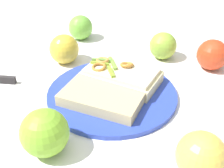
{
  "coord_description": "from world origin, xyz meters",
  "views": [
    {
      "loc": [
        -0.06,
        -0.53,
        0.37
      ],
      "look_at": [
        0.0,
        0.0,
        0.03
      ],
      "focal_mm": 46.09,
      "sensor_mm": 36.0,
      "label": 1
    }
  ],
  "objects_px": {
    "sandwich": "(121,75)",
    "knife": "(1,80)",
    "bread_slice_side": "(102,98)",
    "apple_4": "(81,28)",
    "apple_1": "(201,156)",
    "apple_0": "(212,55)",
    "apple_2": "(45,133)",
    "apple_3": "(163,46)",
    "apple_5": "(64,49)",
    "plate": "(112,94)"
  },
  "relations": [
    {
      "from": "sandwich",
      "to": "knife",
      "type": "bearing_deg",
      "value": -154.53
    },
    {
      "from": "bread_slice_side",
      "to": "apple_4",
      "type": "relative_size",
      "value": 2.22
    },
    {
      "from": "apple_1",
      "to": "knife",
      "type": "bearing_deg",
      "value": 139.94
    },
    {
      "from": "sandwich",
      "to": "apple_0",
      "type": "distance_m",
      "value": 0.25
    },
    {
      "from": "apple_1",
      "to": "apple_2",
      "type": "distance_m",
      "value": 0.26
    },
    {
      "from": "sandwich",
      "to": "apple_0",
      "type": "bearing_deg",
      "value": 47.22
    },
    {
      "from": "apple_0",
      "to": "apple_2",
      "type": "height_order",
      "value": "apple_2"
    },
    {
      "from": "apple_0",
      "to": "apple_1",
      "type": "relative_size",
      "value": 0.99
    },
    {
      "from": "bread_slice_side",
      "to": "apple_1",
      "type": "xyz_separation_m",
      "value": [
        0.14,
        -0.19,
        0.02
      ]
    },
    {
      "from": "apple_3",
      "to": "apple_5",
      "type": "distance_m",
      "value": 0.27
    },
    {
      "from": "apple_1",
      "to": "apple_4",
      "type": "relative_size",
      "value": 1.06
    },
    {
      "from": "apple_0",
      "to": "apple_3",
      "type": "relative_size",
      "value": 1.07
    },
    {
      "from": "apple_0",
      "to": "apple_4",
      "type": "relative_size",
      "value": 1.05
    },
    {
      "from": "plate",
      "to": "apple_0",
      "type": "xyz_separation_m",
      "value": [
        0.27,
        0.1,
        0.03
      ]
    },
    {
      "from": "apple_4",
      "to": "apple_3",
      "type": "bearing_deg",
      "value": -34.75
    },
    {
      "from": "bread_slice_side",
      "to": "knife",
      "type": "bearing_deg",
      "value": -177.83
    },
    {
      "from": "apple_4",
      "to": "knife",
      "type": "distance_m",
      "value": 0.31
    },
    {
      "from": "bread_slice_side",
      "to": "apple_2",
      "type": "xyz_separation_m",
      "value": [
        -0.1,
        -0.12,
        0.02
      ]
    },
    {
      "from": "apple_2",
      "to": "apple_3",
      "type": "xyz_separation_m",
      "value": [
        0.29,
        0.32,
        -0.01
      ]
    },
    {
      "from": "apple_2",
      "to": "apple_4",
      "type": "distance_m",
      "value": 0.48
    },
    {
      "from": "apple_4",
      "to": "sandwich",
      "type": "bearing_deg",
      "value": -72.51
    },
    {
      "from": "sandwich",
      "to": "apple_0",
      "type": "xyz_separation_m",
      "value": [
        0.24,
        0.06,
        0.01
      ]
    },
    {
      "from": "bread_slice_side",
      "to": "sandwich",
      "type": "bearing_deg",
      "value": 86.54
    },
    {
      "from": "apple_3",
      "to": "plate",
      "type": "bearing_deg",
      "value": -133.32
    },
    {
      "from": "apple_5",
      "to": "sandwich",
      "type": "bearing_deg",
      "value": -44.28
    },
    {
      "from": "apple_5",
      "to": "knife",
      "type": "relative_size",
      "value": 0.71
    },
    {
      "from": "sandwich",
      "to": "apple_5",
      "type": "relative_size",
      "value": 2.55
    },
    {
      "from": "apple_1",
      "to": "apple_4",
      "type": "distance_m",
      "value": 0.58
    },
    {
      "from": "apple_5",
      "to": "apple_2",
      "type": "bearing_deg",
      "value": -93.8
    },
    {
      "from": "apple_4",
      "to": "plate",
      "type": "bearing_deg",
      "value": -78.7
    },
    {
      "from": "plate",
      "to": "bread_slice_side",
      "type": "height_order",
      "value": "bread_slice_side"
    },
    {
      "from": "apple_1",
      "to": "apple_3",
      "type": "xyz_separation_m",
      "value": [
        0.04,
        0.4,
        -0.0
      ]
    },
    {
      "from": "plate",
      "to": "apple_1",
      "type": "height_order",
      "value": "apple_1"
    },
    {
      "from": "apple_3",
      "to": "apple_0",
      "type": "bearing_deg",
      "value": -32.76
    },
    {
      "from": "apple_4",
      "to": "knife",
      "type": "relative_size",
      "value": 0.69
    },
    {
      "from": "apple_0",
      "to": "apple_3",
      "type": "xyz_separation_m",
      "value": [
        -0.11,
        0.07,
        -0.0
      ]
    },
    {
      "from": "apple_0",
      "to": "apple_1",
      "type": "bearing_deg",
      "value": -115.02
    },
    {
      "from": "bread_slice_side",
      "to": "apple_2",
      "type": "height_order",
      "value": "apple_2"
    },
    {
      "from": "apple_3",
      "to": "apple_1",
      "type": "bearing_deg",
      "value": -96.23
    },
    {
      "from": "apple_4",
      "to": "knife",
      "type": "xyz_separation_m",
      "value": [
        -0.19,
        -0.24,
        -0.03
      ]
    },
    {
      "from": "sandwich",
      "to": "apple_1",
      "type": "distance_m",
      "value": 0.28
    },
    {
      "from": "sandwich",
      "to": "apple_1",
      "type": "relative_size",
      "value": 2.5
    },
    {
      "from": "apple_2",
      "to": "apple_5",
      "type": "xyz_separation_m",
      "value": [
        0.02,
        0.32,
        -0.0
      ]
    },
    {
      "from": "apple_1",
      "to": "apple_5",
      "type": "xyz_separation_m",
      "value": [
        -0.22,
        0.4,
        -0.0
      ]
    },
    {
      "from": "knife",
      "to": "apple_1",
      "type": "bearing_deg",
      "value": 153.09
    },
    {
      "from": "apple_3",
      "to": "apple_4",
      "type": "bearing_deg",
      "value": 145.25
    },
    {
      "from": "plate",
      "to": "sandwich",
      "type": "height_order",
      "value": "sandwich"
    },
    {
      "from": "apple_5",
      "to": "knife",
      "type": "xyz_separation_m",
      "value": [
        -0.15,
        -0.09,
        -0.03
      ]
    },
    {
      "from": "plate",
      "to": "apple_4",
      "type": "height_order",
      "value": "apple_4"
    },
    {
      "from": "apple_2",
      "to": "knife",
      "type": "distance_m",
      "value": 0.27
    }
  ]
}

